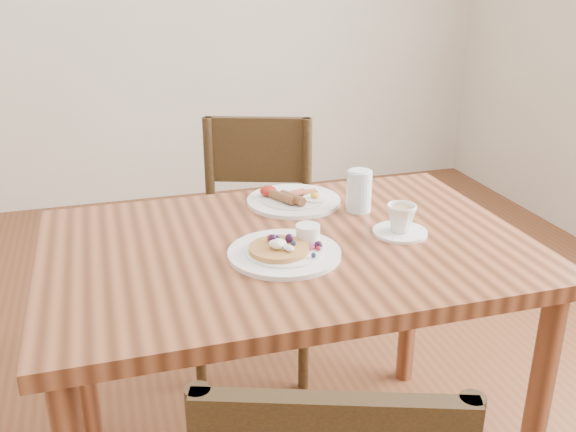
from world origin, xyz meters
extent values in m
cube|color=brown|center=(0.00, 0.00, 0.73)|extent=(1.20, 0.80, 0.04)
cylinder|color=brown|center=(0.54, -0.34, 0.35)|extent=(0.06, 0.06, 0.71)
cylinder|color=brown|center=(0.54, 0.34, 0.35)|extent=(0.06, 0.06, 0.71)
cylinder|color=brown|center=(-0.54, 0.34, 0.35)|extent=(0.06, 0.06, 0.71)
cube|color=#3D2A16|center=(0.06, 0.62, 0.45)|extent=(0.54, 0.54, 0.04)
cylinder|color=#3D2A16|center=(-0.17, 0.50, 0.21)|extent=(0.04, 0.04, 0.43)
cylinder|color=#3D2A16|center=(0.17, 0.39, 0.21)|extent=(0.04, 0.04, 0.43)
cylinder|color=#3D2A16|center=(-0.05, 0.84, 0.21)|extent=(0.04, 0.04, 0.43)
cylinder|color=#3D2A16|center=(0.29, 0.73, 0.21)|extent=(0.04, 0.04, 0.43)
cylinder|color=#3D2A16|center=(0.29, 0.73, 0.67)|extent=(0.04, 0.04, 0.43)
cylinder|color=#3D2A16|center=(-0.05, 0.84, 0.67)|extent=(0.04, 0.04, 0.43)
cube|color=#3D2A16|center=(0.12, 0.79, 0.76)|extent=(0.37, 0.15, 0.24)
cylinder|color=white|center=(-0.03, -0.07, 0.76)|extent=(0.27, 0.27, 0.01)
cylinder|color=white|center=(-0.03, -0.07, 0.76)|extent=(0.19, 0.19, 0.01)
cylinder|color=#B22D59|center=(0.02, -0.06, 0.77)|extent=(0.07, 0.07, 0.00)
cylinder|color=#C68C47|center=(-0.05, -0.08, 0.77)|extent=(0.14, 0.14, 0.01)
ellipsoid|color=white|center=(-0.05, -0.08, 0.79)|extent=(0.03, 0.03, 0.02)
ellipsoid|color=white|center=(-0.04, -0.11, 0.79)|extent=(0.02, 0.02, 0.01)
cylinder|color=white|center=(0.04, -0.04, 0.79)|extent=(0.06, 0.06, 0.04)
cylinder|color=#591E07|center=(0.04, -0.04, 0.80)|extent=(0.05, 0.05, 0.00)
sphere|color=black|center=(-0.02, -0.06, 0.79)|extent=(0.02, 0.02, 0.02)
sphere|color=#1E234C|center=(-0.01, -0.04, 0.78)|extent=(0.01, 0.01, 0.01)
sphere|color=#1E234C|center=(-0.03, -0.03, 0.78)|extent=(0.01, 0.01, 0.01)
sphere|color=#B21938|center=(-0.05, -0.05, 0.79)|extent=(0.02, 0.02, 0.02)
sphere|color=black|center=(-0.06, -0.05, 0.79)|extent=(0.02, 0.02, 0.02)
sphere|color=#1E234C|center=(-0.07, -0.07, 0.78)|extent=(0.01, 0.01, 0.01)
sphere|color=black|center=(-0.05, -0.08, 0.79)|extent=(0.02, 0.02, 0.02)
sphere|color=#1E234C|center=(-0.03, -0.09, 0.78)|extent=(0.01, 0.01, 0.01)
sphere|color=#1E234C|center=(-0.01, -0.09, 0.78)|extent=(0.01, 0.01, 0.01)
sphere|color=#1E234C|center=(0.04, -0.12, 0.77)|extent=(0.01, 0.01, 0.01)
sphere|color=#B21938|center=(0.05, -0.08, 0.77)|extent=(0.01, 0.01, 0.01)
sphere|color=black|center=(0.04, -0.04, 0.78)|extent=(0.02, 0.02, 0.02)
sphere|color=#1E234C|center=(0.02, -0.01, 0.77)|extent=(0.01, 0.01, 0.01)
cylinder|color=white|center=(0.10, 0.26, 0.76)|extent=(0.27, 0.27, 0.01)
cylinder|color=white|center=(0.10, 0.26, 0.76)|extent=(0.19, 0.19, 0.01)
cylinder|color=brown|center=(0.06, 0.24, 0.78)|extent=(0.06, 0.10, 0.03)
cylinder|color=brown|center=(0.08, 0.23, 0.78)|extent=(0.06, 0.10, 0.03)
cube|color=maroon|center=(0.11, 0.29, 0.77)|extent=(0.08, 0.04, 0.01)
cube|color=maroon|center=(0.13, 0.28, 0.77)|extent=(0.08, 0.03, 0.01)
cylinder|color=white|center=(0.15, 0.23, 0.77)|extent=(0.07, 0.07, 0.00)
ellipsoid|color=yellow|center=(0.15, 0.23, 0.78)|extent=(0.03, 0.03, 0.01)
ellipsoid|color=#A5190F|center=(0.03, 0.30, 0.78)|extent=(0.05, 0.05, 0.03)
cylinder|color=white|center=(0.29, -0.03, 0.75)|extent=(0.14, 0.14, 0.01)
imported|color=white|center=(0.29, -0.03, 0.79)|extent=(0.11, 0.11, 0.07)
cylinder|color=tan|center=(0.29, -0.03, 0.82)|extent=(0.07, 0.07, 0.00)
cylinder|color=silver|center=(0.25, 0.15, 0.81)|extent=(0.07, 0.07, 0.12)
camera|label=1|loc=(-0.42, -1.40, 1.41)|focal=40.00mm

